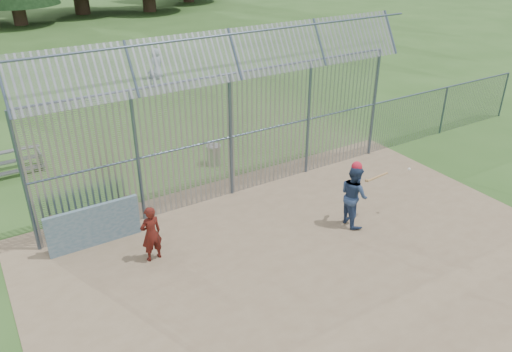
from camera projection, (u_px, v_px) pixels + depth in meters
ground at (294, 246)px, 13.73m from camera, size 120.00×120.00×0.00m
dirt_infield at (305, 255)px, 13.35m from camera, size 14.00×10.00×0.02m
dugout_wall at (94, 226)px, 13.51m from camera, size 2.50×0.12×1.20m
batter at (354, 195)px, 14.32m from camera, size 0.84×1.01×1.88m
onlooker at (151, 234)px, 12.84m from camera, size 0.61×0.44×1.57m
bg_kid_standing at (157, 64)px, 27.89m from camera, size 1.00×0.86×1.72m
bg_kid_seated at (152, 76)px, 26.83m from camera, size 0.65×0.49×1.03m
batting_gear at (361, 168)px, 13.97m from camera, size 1.91×0.59×0.64m
trash_can at (214, 155)px, 18.19m from camera, size 0.56×0.56×0.82m
backstop_fence at (281, 116)px, 16.10m from camera, size 20.09×0.81×5.30m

